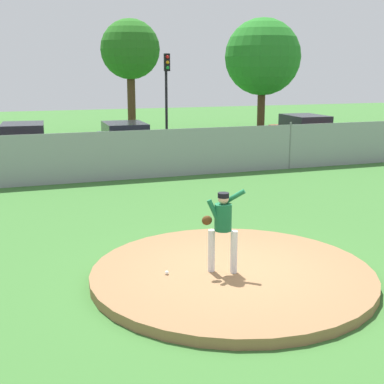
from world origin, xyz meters
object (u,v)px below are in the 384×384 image
Objects in this scene: pitcher_youth at (222,223)px; parked_car_navy at (125,142)px; parked_car_burgundy at (24,147)px; traffic_light_far at (167,83)px; parked_car_red at (304,133)px; baseball at (167,273)px.

parked_car_navy is at bearing 84.99° from pitcher_youth.
parked_car_burgundy is 0.88× the size of traffic_light_far.
traffic_light_far is (-6.01, 4.05, 2.44)m from parked_car_red.
pitcher_youth is at bearing -11.72° from baseball.
parked_car_red reaches higher than baseball.
pitcher_youth is 1.39m from baseball.
pitcher_youth reaches higher than baseball.
parked_car_burgundy is at bearing -177.80° from parked_car_red.
parked_car_navy reaches higher than baseball.
parked_car_burgundy reaches higher than parked_car_red.
pitcher_youth is at bearing -103.51° from traffic_light_far.
baseball is 0.02× the size of parked_car_red.
traffic_light_far is (4.48, 18.64, 2.12)m from pitcher_youth.
traffic_light_far is at bearing 146.00° from parked_car_red.
pitcher_youth is 14.47m from parked_car_navy.
parked_car_burgundy is (-4.32, -0.34, 0.05)m from parked_car_navy.
parked_car_burgundy is at bearing 98.34° from baseball.
parked_car_red is 9.23m from parked_car_navy.
traffic_light_far is (5.50, 18.43, 3.04)m from baseball.
traffic_light_far reaches higher than parked_car_navy.
parked_car_navy is at bearing 80.85° from baseball.
parked_car_red is (11.51, 14.38, 0.60)m from baseball.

